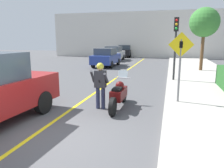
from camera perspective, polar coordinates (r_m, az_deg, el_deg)
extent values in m
plane|color=#4C4C4F|center=(5.87, -14.75, -13.46)|extent=(80.00, 80.00, 0.00)
cube|color=yellow|center=(11.36, -2.43, -0.87)|extent=(0.12, 36.00, 0.01)
cube|color=beige|center=(30.71, 10.13, 12.52)|extent=(28.00, 1.20, 6.13)
cylinder|color=black|center=(7.13, 0.19, -5.92)|extent=(0.14, 0.61, 0.61)
cylinder|color=black|center=(8.73, 3.06, -2.65)|extent=(0.14, 0.61, 0.61)
cube|color=#510C0C|center=(7.86, 1.78, -2.51)|extent=(0.40, 1.18, 0.36)
sphere|color=#510C0C|center=(7.96, 2.06, -0.42)|extent=(0.32, 0.32, 0.32)
cube|color=black|center=(7.56, 1.33, -1.37)|extent=(0.28, 0.48, 0.10)
cylinder|color=silver|center=(8.33, 2.73, 1.65)|extent=(0.62, 0.03, 0.03)
cube|color=silver|center=(8.38, 2.85, 2.54)|extent=(0.36, 0.12, 0.31)
cylinder|color=#282D4C|center=(7.86, -3.71, -3.62)|extent=(0.14, 0.14, 0.78)
cylinder|color=#282D4C|center=(7.80, -2.32, -3.72)|extent=(0.14, 0.14, 0.78)
cube|color=#333338|center=(7.68, -3.07, 1.31)|extent=(0.40, 0.22, 0.60)
cylinder|color=#333338|center=(7.65, -5.09, 1.93)|extent=(0.09, 0.37, 0.47)
cylinder|color=#333338|center=(7.48, -1.54, 1.52)|extent=(0.09, 0.42, 0.42)
sphere|color=tan|center=(7.62, -3.10, 4.26)|extent=(0.22, 0.22, 0.22)
sphere|color=gold|center=(7.61, -3.11, 4.62)|extent=(0.26, 0.26, 0.26)
cube|color=black|center=(7.41, -3.30, 0.69)|extent=(0.06, 0.05, 0.11)
cylinder|color=black|center=(8.82, -26.79, -3.27)|extent=(0.27, 0.77, 0.76)
cylinder|color=black|center=(7.69, -17.55, -4.59)|extent=(0.27, 0.77, 0.76)
cylinder|color=slate|center=(8.49, 17.21, 3.22)|extent=(0.08, 0.08, 2.33)
cube|color=yellow|center=(8.39, 17.61, 9.77)|extent=(0.91, 0.02, 0.91)
cube|color=black|center=(8.38, 17.61, 9.77)|extent=(0.12, 0.01, 0.24)
cylinder|color=#2D2D30|center=(13.14, 16.14, 8.68)|extent=(0.12, 0.12, 3.53)
cube|color=black|center=(13.13, 16.49, 14.71)|extent=(0.26, 0.22, 0.76)
sphere|color=red|center=(13.03, 16.56, 15.70)|extent=(0.14, 0.14, 0.14)
sphere|color=gold|center=(13.01, 16.50, 14.74)|extent=(0.14, 0.14, 0.14)
sphere|color=green|center=(13.00, 16.44, 13.77)|extent=(0.14, 0.14, 0.14)
cylinder|color=brown|center=(18.10, 22.45, 7.79)|extent=(0.24, 0.24, 2.81)
sphere|color=#387A33|center=(18.12, 22.99, 14.62)|extent=(2.17, 2.17, 2.17)
cylinder|color=black|center=(21.83, -2.63, 5.94)|extent=(0.22, 0.64, 0.64)
cylinder|color=black|center=(21.39, 1.63, 5.83)|extent=(0.22, 0.64, 0.64)
cylinder|color=black|center=(19.38, -4.96, 5.20)|extent=(0.22, 0.64, 0.64)
cylinder|color=black|center=(18.88, -0.21, 5.08)|extent=(0.22, 0.64, 0.64)
cube|color=navy|center=(20.31, -1.51, 6.61)|extent=(1.80, 4.20, 0.76)
cube|color=#38424C|center=(20.10, -1.66, 8.50)|extent=(1.58, 2.18, 0.60)
cylinder|color=black|center=(27.66, -0.43, 7.13)|extent=(0.22, 0.64, 0.64)
cylinder|color=black|center=(27.26, 2.95, 7.06)|extent=(0.22, 0.64, 0.64)
cylinder|color=black|center=(25.16, -2.01, 6.69)|extent=(0.22, 0.64, 0.64)
cylinder|color=black|center=(24.73, 1.68, 6.61)|extent=(0.22, 0.64, 0.64)
cube|color=silver|center=(26.16, 0.57, 7.72)|extent=(1.80, 4.20, 0.76)
cube|color=#38424C|center=(25.96, 0.48, 9.19)|extent=(1.58, 2.18, 0.60)
cylinder|color=black|center=(33.06, 2.67, 7.84)|extent=(0.22, 0.64, 0.64)
cylinder|color=black|center=(32.75, 5.53, 7.77)|extent=(0.22, 0.64, 0.64)
cylinder|color=black|center=(30.53, 1.62, 7.54)|extent=(0.22, 0.64, 0.64)
cylinder|color=black|center=(30.19, 4.70, 7.47)|extent=(0.22, 0.64, 0.64)
cube|color=black|center=(31.59, 3.65, 8.35)|extent=(1.80, 4.20, 0.76)
cube|color=#38424C|center=(31.40, 3.61, 9.57)|extent=(1.58, 2.18, 0.60)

